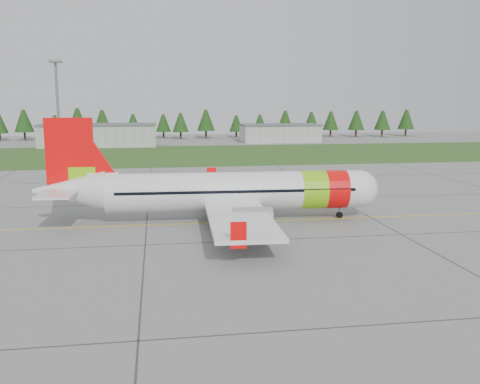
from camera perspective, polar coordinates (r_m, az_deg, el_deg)
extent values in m
plane|color=gray|center=(51.77, 6.81, -4.96)|extent=(320.00, 320.00, 0.00)
cylinder|color=silver|center=(58.32, -0.45, 0.11)|extent=(27.93, 5.29, 4.17)
sphere|color=silver|center=(61.35, 12.56, 0.35)|extent=(4.17, 4.17, 4.17)
cone|color=silver|center=(59.08, -17.72, 0.13)|extent=(7.64, 4.47, 4.17)
cube|color=black|center=(61.40, 12.85, 0.70)|extent=(1.82, 2.85, 0.60)
cylinder|color=#81D10F|center=(59.82, 7.72, 0.26)|extent=(2.95, 4.36, 4.25)
cylinder|color=#F40808|center=(60.50, 10.07, 0.31)|extent=(2.52, 4.34, 4.25)
cube|color=silver|center=(58.48, -0.97, -1.04)|extent=(7.26, 34.41, 0.38)
cube|color=#F40808|center=(75.02, -3.05, 1.81)|extent=(1.29, 0.24, 2.14)
cube|color=#F40808|center=(41.74, -0.16, -4.63)|extent=(1.29, 0.24, 2.14)
cylinder|color=gray|center=(64.50, -0.06, -0.55)|extent=(3.93, 2.40, 2.24)
cylinder|color=gray|center=(53.07, 1.37, -2.81)|extent=(3.93, 2.40, 2.24)
cube|color=#F40808|center=(58.57, -17.70, 3.59)|extent=(4.93, 0.58, 8.12)
cube|color=#81D10F|center=(58.64, -16.45, 1.34)|extent=(2.79, 0.56, 2.56)
cube|color=silver|center=(59.14, -18.24, 0.38)|extent=(3.91, 12.42, 0.24)
cylinder|color=slate|center=(61.16, 10.58, -2.05)|extent=(0.19, 0.19, 1.50)
cylinder|color=black|center=(61.23, 10.56, -2.40)|extent=(0.74, 0.33, 0.73)
cylinder|color=slate|center=(61.53, -2.23, -1.56)|extent=(0.24, 0.24, 2.03)
cylinder|color=black|center=(61.59, -2.63, -1.99)|extent=(1.13, 0.53, 1.11)
cylinder|color=slate|center=(55.69, -1.77, -2.77)|extent=(0.24, 0.24, 2.03)
cylinder|color=black|center=(55.76, -2.20, -3.24)|extent=(1.13, 0.53, 1.11)
imported|color=#D29B0B|center=(53.06, 0.98, -2.63)|extent=(1.55, 1.68, 3.43)
imported|color=white|center=(99.49, -19.06, 3.00)|extent=(1.72, 1.64, 4.59)
cube|color=#30561E|center=(131.54, -2.85, 4.06)|extent=(320.00, 50.00, 0.03)
cube|color=gold|center=(59.28, 4.73, -3.02)|extent=(120.00, 0.25, 0.02)
cube|color=#A8A8A3|center=(159.32, -14.80, 5.83)|extent=(32.00, 14.00, 6.00)
cube|color=#A8A8A3|center=(170.94, 4.26, 6.23)|extent=(24.00, 12.00, 5.20)
cylinder|color=slate|center=(107.77, -18.81, 7.61)|extent=(0.50, 0.50, 20.00)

